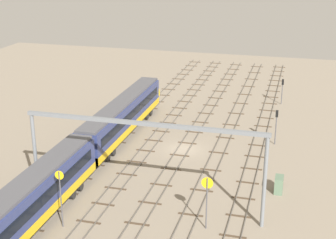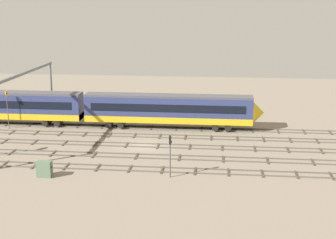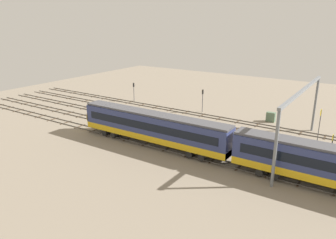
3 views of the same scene
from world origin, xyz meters
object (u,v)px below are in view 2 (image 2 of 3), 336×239
object	(u,v)px
relay_cabinet	(44,169)
speed_sign_near_foreground	(7,105)
signal_light_trackside_approach	(170,150)
overhead_gantry	(21,89)
train	(88,109)

from	to	relation	value
relay_cabinet	speed_sign_near_foreground	bearing A→B (deg)	122.97
signal_light_trackside_approach	relay_cabinet	distance (m)	13.45
speed_sign_near_foreground	relay_cabinet	xyz separation A→B (m)	(11.99, -18.48, -2.64)
overhead_gantry	relay_cabinet	distance (m)	15.52
speed_sign_near_foreground	signal_light_trackside_approach	bearing A→B (deg)	-34.31
speed_sign_near_foreground	signal_light_trackside_approach	world-z (taller)	speed_sign_near_foreground
train	speed_sign_near_foreground	distance (m)	11.45
speed_sign_near_foreground	train	bearing A→B (deg)	12.59
train	relay_cabinet	xyz separation A→B (m)	(0.84, -20.97, -1.79)
overhead_gantry	relay_cabinet	world-z (taller)	overhead_gantry
overhead_gantry	signal_light_trackside_approach	world-z (taller)	overhead_gantry
overhead_gantry	speed_sign_near_foreground	world-z (taller)	overhead_gantry
overhead_gantry	signal_light_trackside_approach	distance (m)	23.53
speed_sign_near_foreground	relay_cabinet	bearing A→B (deg)	-57.03
train	speed_sign_near_foreground	bearing A→B (deg)	-167.41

